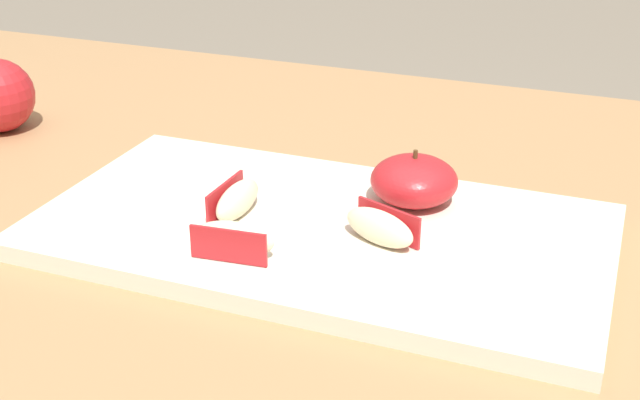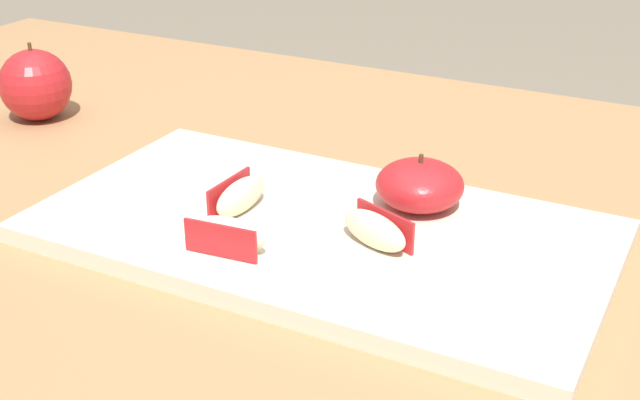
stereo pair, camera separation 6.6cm
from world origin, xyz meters
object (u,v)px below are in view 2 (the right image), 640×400
at_px(apple_wedge_back, 375,230).
at_px(apple_wedge_right, 239,196).
at_px(apple_wedge_near_knife, 227,235).
at_px(cutting_board, 320,231).
at_px(whole_apple_crimson, 35,85).
at_px(apple_half_skin_up, 420,185).

relative_size(apple_wedge_back, apple_wedge_right, 1.04).
xyz_separation_m(apple_wedge_back, apple_wedge_near_knife, (-0.09, -0.06, 0.00)).
xyz_separation_m(cutting_board, apple_wedge_right, (-0.07, -0.01, 0.02)).
distance_m(apple_wedge_near_knife, whole_apple_crimson, 0.41).
bearing_deg(apple_half_skin_up, whole_apple_crimson, 174.37).
distance_m(cutting_board, apple_half_skin_up, 0.09).
distance_m(cutting_board, apple_wedge_back, 0.06).
relative_size(cutting_board, whole_apple_crimson, 5.27).
height_order(apple_wedge_right, whole_apple_crimson, whole_apple_crimson).
distance_m(cutting_board, apple_wedge_right, 0.07).
bearing_deg(apple_wedge_near_knife, whole_apple_crimson, 153.58).
xyz_separation_m(apple_wedge_back, apple_wedge_right, (-0.12, 0.00, 0.00)).
distance_m(cutting_board, apple_wedge_near_knife, 0.09).
bearing_deg(apple_wedge_near_knife, apple_half_skin_up, 53.99).
xyz_separation_m(apple_wedge_right, whole_apple_crimson, (-0.34, 0.12, 0.01)).
height_order(apple_half_skin_up, apple_wedge_near_knife, apple_half_skin_up).
bearing_deg(apple_wedge_right, apple_wedge_back, -1.77).
bearing_deg(apple_half_skin_up, apple_wedge_right, -149.60).
bearing_deg(cutting_board, apple_wedge_right, -170.60).
bearing_deg(apple_wedge_near_knife, apple_wedge_right, 114.50).
height_order(apple_wedge_near_knife, whole_apple_crimson, whole_apple_crimson).
relative_size(apple_wedge_back, apple_wedge_near_knife, 1.02).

